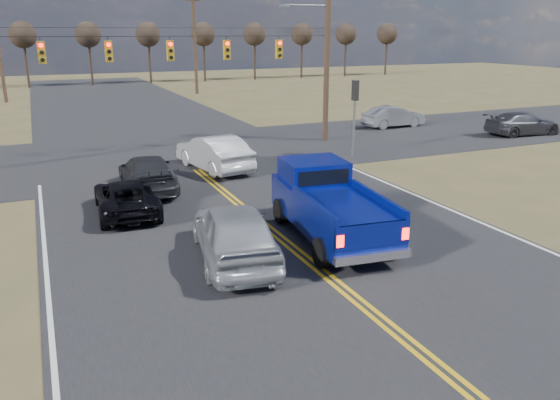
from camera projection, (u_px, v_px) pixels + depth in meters
name	position (u px, v px, depth m)	size (l,w,h in m)	color
ground	(352.00, 297.00, 13.36)	(160.00, 160.00, 0.00)	brown
road_main	(223.00, 192.00, 22.09)	(14.00, 120.00, 0.02)	#28282B
road_cross	(176.00, 154.00, 29.07)	(120.00, 12.00, 0.02)	#28282B
signal_gantry	(181.00, 55.00, 27.59)	(19.60, 4.83, 10.00)	#473323
utility_poles	(175.00, 53.00, 26.66)	(19.60, 58.32, 10.00)	#473323
treeline	(138.00, 40.00, 35.21)	(87.00, 117.80, 7.40)	#33261C
pickup_truck	(328.00, 205.00, 16.97)	(2.88, 6.09, 2.21)	black
silver_suv	(234.00, 232.00, 15.28)	(2.01, 5.00, 1.70)	#AAADB2
black_suv	(126.00, 197.00, 19.34)	(2.03, 4.40, 1.22)	black
white_car_queue	(214.00, 153.00, 25.44)	(1.74, 4.98, 1.64)	silver
dgrey_car_queue	(148.00, 173.00, 22.19)	(1.99, 4.91, 1.42)	#2E2F33
cross_car_east_near	(393.00, 117.00, 36.89)	(4.33, 1.51, 1.43)	gray
cross_car_east_far	(523.00, 124.00, 34.11)	(4.87, 1.98, 1.41)	#38383E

